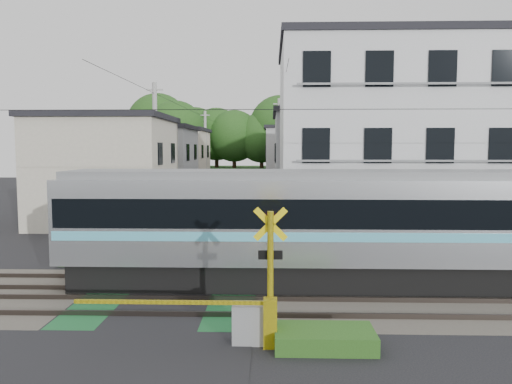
{
  "coord_description": "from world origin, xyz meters",
  "views": [
    {
      "loc": [
        3.01,
        -14.53,
        4.38
      ],
      "look_at": [
        2.42,
        5.0,
        2.68
      ],
      "focal_mm": 35.0,
      "sensor_mm": 36.0,
      "label": 1
    }
  ],
  "objects_px": {
    "crossing_signal_near": "(252,313)",
    "pedestrian": "(234,191)",
    "crossing_signal_far": "(121,247)",
    "apartment_block": "(386,143)"
  },
  "relations": [
    {
      "from": "apartment_block",
      "to": "pedestrian",
      "type": "distance_m",
      "value": 19.62
    },
    {
      "from": "crossing_signal_near",
      "to": "pedestrian",
      "type": "height_order",
      "value": "crossing_signal_near"
    },
    {
      "from": "crossing_signal_far",
      "to": "apartment_block",
      "type": "xyz_separation_m",
      "value": [
        11.09,
        5.84,
        3.94
      ]
    },
    {
      "from": "crossing_signal_near",
      "to": "apartment_block",
      "type": "height_order",
      "value": "apartment_block"
    },
    {
      "from": "apartment_block",
      "to": "pedestrian",
      "type": "relative_size",
      "value": 6.11
    },
    {
      "from": "crossing_signal_far",
      "to": "pedestrian",
      "type": "xyz_separation_m",
      "value": [
        2.47,
        23.05,
        0.12
      ]
    },
    {
      "from": "crossing_signal_far",
      "to": "apartment_block",
      "type": "bearing_deg",
      "value": 27.78
    },
    {
      "from": "crossing_signal_far",
      "to": "pedestrian",
      "type": "bearing_deg",
      "value": 83.88
    },
    {
      "from": "crossing_signal_near",
      "to": "pedestrian",
      "type": "xyz_separation_m",
      "value": [
        -2.7,
        30.35,
        0.12
      ]
    },
    {
      "from": "crossing_signal_far",
      "to": "apartment_block",
      "type": "relative_size",
      "value": 0.46
    }
  ]
}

